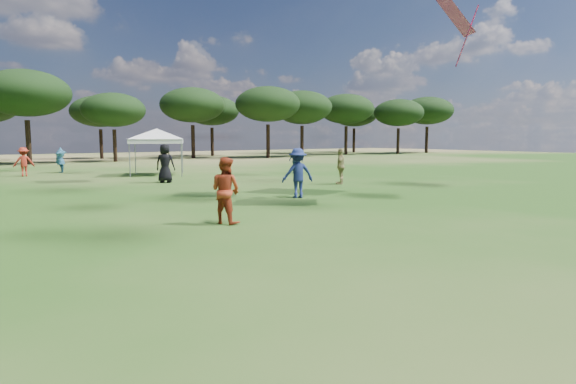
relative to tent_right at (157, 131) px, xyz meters
The scene contains 3 objects.
tree_line 21.01m from the tent_right, 104.35° to the left, with size 108.78×17.63×7.77m.
tent_right is the anchor object (origin of this frame).
festival_crowd 9.76m from the tent_right, 145.56° to the right, with size 28.15×23.25×1.87m.
Camera 1 is at (-2.72, 0.25, 2.19)m, focal length 30.00 mm.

